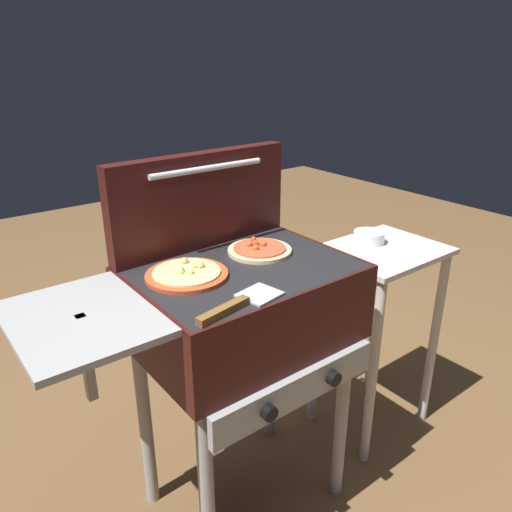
{
  "coord_description": "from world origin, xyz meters",
  "views": [
    {
      "loc": [
        -0.78,
        -1.07,
        1.48
      ],
      "look_at": [
        0.05,
        0.0,
        0.92
      ],
      "focal_mm": 34.68,
      "sensor_mm": 36.0,
      "label": 1
    }
  ],
  "objects": [
    {
      "name": "spatula",
      "position": [
        -0.15,
        -0.19,
        0.91
      ],
      "size": [
        0.27,
        0.11,
        0.02
      ],
      "color": "#B7BABF",
      "rests_on": "grill"
    },
    {
      "name": "prep_table",
      "position": [
        0.66,
        0.0,
        0.56
      ],
      "size": [
        0.44,
        0.36,
        0.8
      ],
      "color": "beige",
      "rests_on": "ground_plane"
    },
    {
      "name": "topping_bowl_near",
      "position": [
        0.66,
        0.07,
        0.82
      ],
      "size": [
        0.12,
        0.12,
        0.04
      ],
      "color": "silver",
      "rests_on": "prep_table"
    },
    {
      "name": "pizza_pepperoni",
      "position": [
        0.11,
        0.06,
        0.91
      ],
      "size": [
        0.2,
        0.2,
        0.03
      ],
      "color": "beige",
      "rests_on": "grill"
    },
    {
      "name": "grill_lid_open",
      "position": [
        0.0,
        0.21,
        1.05
      ],
      "size": [
        0.63,
        0.09,
        0.3
      ],
      "color": "#38110F",
      "rests_on": "grill"
    },
    {
      "name": "pizza_cheese",
      "position": [
        -0.17,
        0.04,
        0.91
      ],
      "size": [
        0.23,
        0.23,
        0.04
      ],
      "color": "#C64723",
      "rests_on": "grill"
    },
    {
      "name": "ground_plane",
      "position": [
        0.0,
        0.0,
        0.0
      ],
      "size": [
        8.0,
        8.0,
        0.0
      ],
      "primitive_type": "plane",
      "color": "brown"
    },
    {
      "name": "grill",
      "position": [
        -0.01,
        -0.0,
        0.76
      ],
      "size": [
        0.96,
        0.53,
        0.9
      ],
      "color": "#38110F",
      "rests_on": "ground_plane"
    }
  ]
}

